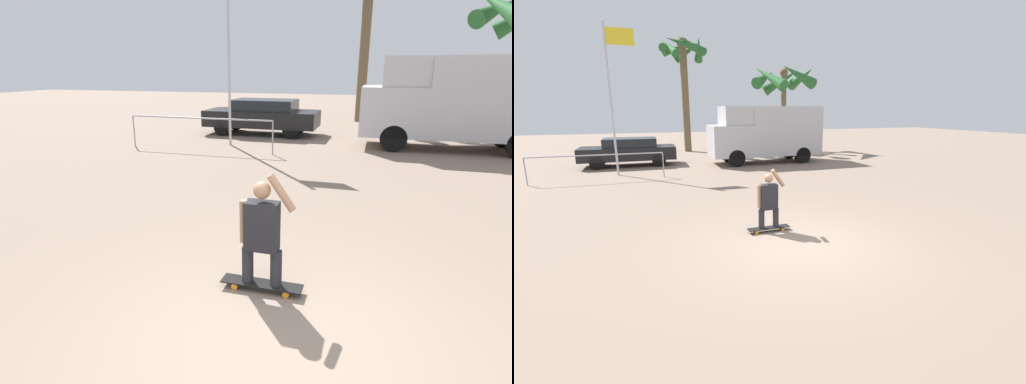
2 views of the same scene
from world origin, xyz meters
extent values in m
plane|color=gray|center=(0.00, 0.00, 0.00)|extent=(80.00, 80.00, 0.00)
cube|color=black|center=(-0.36, 0.93, 0.09)|extent=(1.00, 0.22, 0.02)
cylinder|color=orange|center=(-0.68, 0.84, 0.04)|extent=(0.08, 0.03, 0.08)
cylinder|color=orange|center=(-0.68, 1.02, 0.04)|extent=(0.08, 0.03, 0.08)
cylinder|color=orange|center=(-0.04, 0.84, 0.04)|extent=(0.08, 0.03, 0.08)
cylinder|color=orange|center=(-0.04, 1.02, 0.04)|extent=(0.08, 0.03, 0.08)
cylinder|color=#28282D|center=(-0.54, 0.93, 0.32)|extent=(0.14, 0.14, 0.45)
cylinder|color=#28282D|center=(-0.18, 0.93, 0.32)|extent=(0.14, 0.14, 0.45)
cube|color=#232328|center=(-0.36, 0.93, 0.84)|extent=(0.39, 0.22, 0.59)
sphere|color=#A37556|center=(-0.36, 0.93, 1.27)|extent=(0.20, 0.20, 0.20)
cylinder|color=#A37556|center=(-0.58, 0.93, 0.87)|extent=(0.09, 0.09, 0.52)
cylinder|color=#A37556|center=(-0.13, 0.93, 1.26)|extent=(0.34, 0.09, 0.44)
cylinder|color=black|center=(1.35, 10.37, 0.43)|extent=(0.85, 0.28, 0.85)
cylinder|color=black|center=(1.35, 12.24, 0.43)|extent=(0.85, 0.28, 0.85)
cylinder|color=black|center=(4.99, 10.37, 0.43)|extent=(0.85, 0.28, 0.85)
cylinder|color=black|center=(4.99, 12.24, 0.43)|extent=(0.85, 0.28, 0.85)
cube|color=#BCBCC1|center=(1.26, 11.30, 1.22)|extent=(2.05, 2.15, 1.59)
cube|color=black|center=(0.85, 11.30, 1.54)|extent=(0.04, 1.83, 0.80)
cube|color=#BCBCC1|center=(4.19, 11.30, 1.70)|extent=(3.81, 2.15, 2.54)
cube|color=#BCBCC1|center=(1.57, 11.30, 2.49)|extent=(1.44, 1.98, 0.95)
cylinder|color=black|center=(-5.13, 11.77, 0.33)|extent=(0.67, 0.22, 0.67)
cylinder|color=black|center=(-5.13, 13.43, 0.33)|extent=(0.67, 0.22, 0.67)
cylinder|color=black|center=(-2.31, 11.77, 0.33)|extent=(0.67, 0.22, 0.67)
cylinder|color=black|center=(-2.31, 13.43, 0.33)|extent=(0.67, 0.22, 0.67)
cube|color=black|center=(-3.72, 12.60, 0.65)|extent=(4.55, 1.88, 0.63)
cube|color=black|center=(-3.61, 12.60, 1.18)|extent=(2.50, 1.66, 0.43)
cylinder|color=brown|center=(6.17, 15.98, 2.61)|extent=(0.35, 0.35, 5.23)
sphere|color=brown|center=(6.17, 15.98, 5.23)|extent=(0.56, 0.56, 0.56)
cone|color=#235B28|center=(7.55, 16.16, 4.97)|extent=(1.13, 2.96, 1.59)
cone|color=#235B28|center=(6.53, 17.33, 4.80)|extent=(2.89, 1.46, 2.08)
cone|color=#235B28|center=(5.17, 16.95, 4.94)|extent=(2.56, 2.61, 1.67)
cone|color=#235B28|center=(4.92, 15.38, 4.86)|extent=(1.93, 2.89, 1.92)
cone|color=#235B28|center=(6.64, 14.68, 4.95)|extent=(2.97, 1.71, 1.66)
cylinder|color=brown|center=(-0.10, 18.03, 3.50)|extent=(0.47, 0.47, 6.99)
sphere|color=brown|center=(-0.10, 18.03, 6.99)|extent=(0.75, 0.75, 0.75)
cone|color=#235B28|center=(0.90, 17.91, 6.66)|extent=(0.79, 2.05, 1.58)
cone|color=#235B28|center=(0.33, 18.94, 6.67)|extent=(2.06, 1.37, 1.55)
cone|color=#235B28|center=(-0.36, 19.00, 6.80)|extent=(2.17, 1.09, 1.18)
cone|color=#235B28|center=(-1.06, 18.35, 6.83)|extent=(1.20, 2.17, 1.10)
cone|color=#235B28|center=(-1.02, 17.61, 6.68)|extent=(1.36, 2.08, 1.51)
cone|color=#235B28|center=(-0.24, 17.03, 6.82)|extent=(2.15, 0.84, 1.11)
cone|color=#235B28|center=(0.36, 17.13, 6.79)|extent=(2.12, 1.45, 1.21)
cylinder|color=#B7B7BC|center=(-4.11, 9.93, 3.08)|extent=(0.09, 0.09, 6.17)
sphere|color=#B7B7BC|center=(-4.11, 9.93, 6.22)|extent=(0.12, 0.12, 0.12)
cube|color=yellow|center=(-3.53, 9.93, 5.69)|extent=(1.07, 0.02, 0.66)
cylinder|color=#99999E|center=(-4.72, 8.73, 1.05)|extent=(4.93, 0.05, 0.05)
cylinder|color=#99999E|center=(-7.19, 8.73, 0.53)|extent=(0.04, 0.04, 1.05)
cylinder|color=#99999E|center=(-2.26, 8.73, 0.53)|extent=(0.04, 0.04, 1.05)
camera|label=1|loc=(0.82, -3.19, 2.58)|focal=28.00mm
camera|label=2|loc=(-2.94, -6.20, 2.77)|focal=24.00mm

